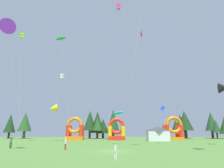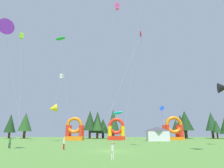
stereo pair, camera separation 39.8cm
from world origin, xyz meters
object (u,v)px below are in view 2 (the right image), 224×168
object	(u,v)px
person_midfield	(11,142)
kite_purple_delta	(5,28)
kite_yellow_delta	(54,108)
kite_green_parafoil	(61,39)
inflatable_blue_arch	(174,131)
kite_white_box	(62,76)
kite_pink_box	(118,7)
kite_red_diamond	(142,35)
inflatable_red_slide	(76,132)
kite_cyan_parafoil	(119,113)
person_far_side	(65,142)
kite_black_delta	(224,88)
festival_tent	(158,134)
kite_blue_diamond	(163,109)
inflatable_yellow_castle	(117,132)
person_left_edge	(113,149)
kite_lime_box	(22,36)

from	to	relation	value
person_midfield	kite_purple_delta	bearing A→B (deg)	-92.55
kite_yellow_delta	kite_purple_delta	world-z (taller)	kite_purple_delta
kite_green_parafoil	inflatable_blue_arch	world-z (taller)	kite_green_parafoil
kite_white_box	kite_green_parafoil	bearing A→B (deg)	123.49
kite_purple_delta	kite_pink_box	bearing A→B (deg)	22.39
kite_red_diamond	inflatable_red_slide	world-z (taller)	kite_red_diamond
kite_cyan_parafoil	inflatable_red_slide	distance (m)	13.65
kite_yellow_delta	person_far_side	xyz separation A→B (m)	(8.43, -22.08, -7.26)
kite_black_delta	kite_white_box	world-z (taller)	kite_white_box
kite_yellow_delta	kite_purple_delta	bearing A→B (deg)	-88.12
kite_pink_box	inflatable_blue_arch	size ratio (longest dim) A/B	3.58
kite_pink_box	kite_purple_delta	bearing A→B (deg)	-157.61
kite_yellow_delta	festival_tent	xyz separation A→B (m)	(27.23, 1.96, -6.41)
person_far_side	festival_tent	bearing A→B (deg)	90.24
kite_purple_delta	festival_tent	size ratio (longest dim) A/B	3.17
inflatable_blue_arch	inflatable_red_slide	world-z (taller)	inflatable_blue_arch
kite_pink_box	kite_blue_diamond	size ratio (longest dim) A/B	3.19
kite_cyan_parafoil	kite_white_box	world-z (taller)	kite_white_box
kite_blue_diamond	inflatable_yellow_castle	bearing A→B (deg)	117.61
kite_cyan_parafoil	inflatable_red_slide	xyz separation A→B (m)	(-11.99, 4.39, -4.83)
person_far_side	inflatable_yellow_castle	world-z (taller)	inflatable_yellow_castle
kite_white_box	person_left_edge	size ratio (longest dim) A/B	9.99
kite_pink_box	person_midfield	size ratio (longest dim) A/B	14.59
kite_yellow_delta	kite_blue_diamond	bearing A→B (deg)	-20.51
kite_blue_diamond	person_left_edge	world-z (taller)	kite_blue_diamond
kite_pink_box	inflatable_yellow_castle	size ratio (longest dim) A/B	3.86
kite_red_diamond	kite_green_parafoil	size ratio (longest dim) A/B	0.95
inflatable_blue_arch	kite_pink_box	bearing A→B (deg)	-120.19
kite_lime_box	kite_cyan_parafoil	world-z (taller)	kite_lime_box
kite_blue_diamond	person_midfield	distance (m)	28.88
person_far_side	kite_white_box	bearing A→B (deg)	146.23
kite_blue_diamond	inflatable_red_slide	world-z (taller)	kite_blue_diamond
kite_green_parafoil	person_left_edge	xyz separation A→B (m)	(13.14, -27.08, -24.48)
kite_yellow_delta	kite_black_delta	size ratio (longest dim) A/B	0.84
kite_white_box	inflatable_red_slide	xyz separation A→B (m)	(1.22, 12.90, -12.54)
kite_yellow_delta	kite_green_parafoil	distance (m)	18.04
kite_blue_diamond	kite_green_parafoil	distance (m)	30.32
kite_white_box	kite_cyan_parafoil	bearing A→B (deg)	32.79
kite_black_delta	kite_green_parafoil	size ratio (longest dim) A/B	0.43
kite_black_delta	kite_lime_box	bearing A→B (deg)	168.34
kite_red_diamond	person_left_edge	size ratio (longest dim) A/B	15.94
kite_green_parafoil	kite_cyan_parafoil	world-z (taller)	kite_green_parafoil
festival_tent	kite_cyan_parafoil	bearing A→B (deg)	-176.22
inflatable_yellow_castle	person_midfield	bearing A→B (deg)	-121.18
kite_black_delta	person_left_edge	bearing A→B (deg)	-141.39
kite_red_diamond	person_left_edge	bearing A→B (deg)	-106.79
person_midfield	inflatable_blue_arch	xyz separation A→B (m)	(33.70, 28.02, 1.60)
person_midfield	inflatable_yellow_castle	bearing A→B (deg)	46.43
kite_blue_diamond	person_far_side	xyz separation A→B (m)	(-17.48, -12.39, -6.09)
kite_pink_box	person_midfield	world-z (taller)	kite_pink_box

